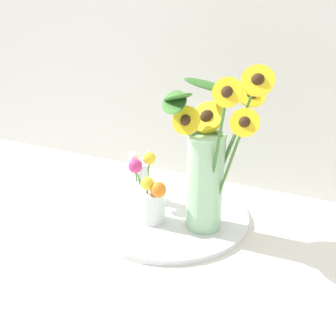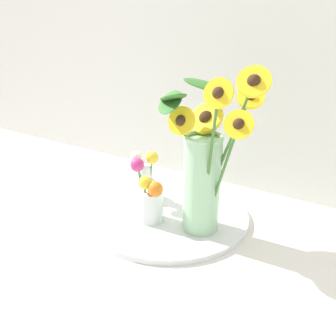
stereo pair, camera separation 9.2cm
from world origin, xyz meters
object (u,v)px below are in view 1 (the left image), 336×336
object	(u,v)px
vase_small_center	(153,202)
serving_tray	(168,213)
mason_jar_sunflowers	(206,165)
vase_bulb_right	(143,180)

from	to	relation	value
vase_small_center	serving_tray	bearing A→B (deg)	81.50
mason_jar_sunflowers	vase_small_center	world-z (taller)	mason_jar_sunflowers
vase_small_center	vase_bulb_right	distance (m)	0.13
serving_tray	vase_bulb_right	size ratio (longest dim) A/B	2.89
serving_tray	vase_small_center	bearing A→B (deg)	-98.50
serving_tray	vase_bulb_right	bearing A→B (deg)	164.78
mason_jar_sunflowers	vase_bulb_right	size ratio (longest dim) A/B	2.65
serving_tray	vase_bulb_right	xyz separation A→B (m)	(-0.10, 0.03, 0.08)
mason_jar_sunflowers	vase_small_center	size ratio (longest dim) A/B	3.13
serving_tray	mason_jar_sunflowers	size ratio (longest dim) A/B	1.09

